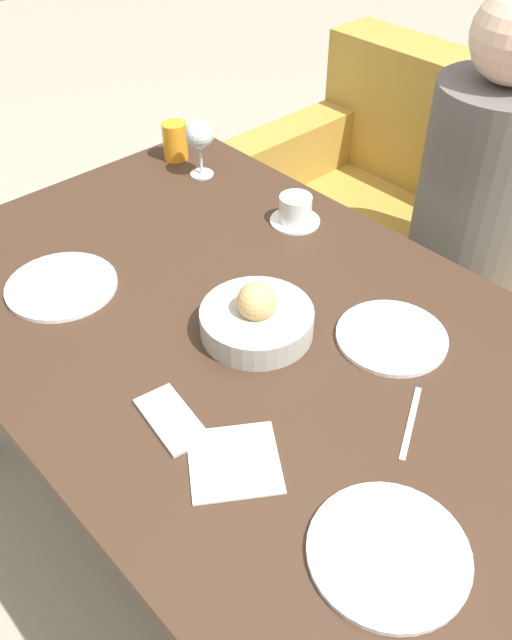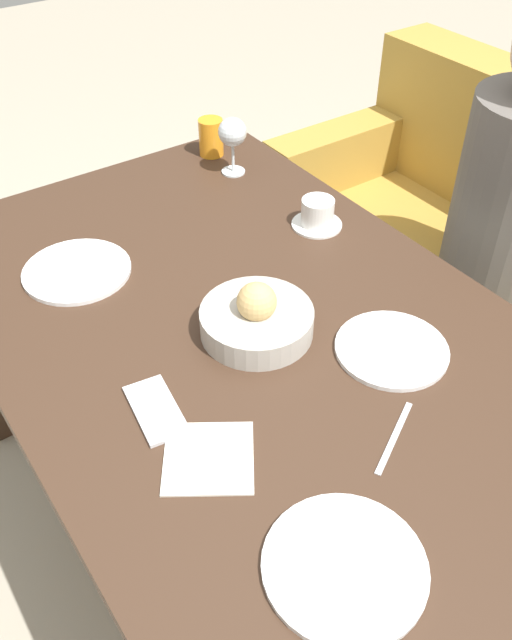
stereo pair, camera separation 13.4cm
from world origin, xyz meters
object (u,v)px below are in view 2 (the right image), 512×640
object	(u,v)px
couch	(512,298)
plate_near_right	(345,566)
seated_person	(501,263)
wine_glass	(232,134)
fork_silver	(394,437)
juice_glass	(211,137)
coffee_cup	(317,214)
napkin	(209,458)
plate_near_left	(77,271)
cell_phone	(156,410)
bread_basket	(256,316)
plate_far_center	(392,349)

from	to	relation	value
couch	plate_near_right	distance (m)	1.38
seated_person	wine_glass	world-z (taller)	seated_person
fork_silver	juice_glass	bearing A→B (deg)	164.53
plate_near_right	coffee_cup	world-z (taller)	coffee_cup
couch	napkin	distance (m)	1.35
coffee_cup	fork_silver	bearing A→B (deg)	-27.26
plate_near_left	wine_glass	xyz separation A→B (m)	(-0.18, 0.54, 0.11)
juice_glass	plate_near_left	bearing A→B (deg)	-60.68
plate_near_right	seated_person	bearing A→B (deg)	116.65
plate_near_left	napkin	xyz separation A→B (m)	(0.60, -0.03, -0.00)
napkin	cell_phone	bearing A→B (deg)	-171.12
seated_person	bread_basket	bearing A→B (deg)	-87.76
seated_person	napkin	bearing A→B (deg)	-77.35
plate_near_left	fork_silver	bearing A→B (deg)	18.74
bread_basket	napkin	size ratio (longest dim) A/B	1.10
couch	bread_basket	bearing A→B (deg)	-86.89
seated_person	coffee_cup	distance (m)	0.60
coffee_cup	wine_glass	bearing A→B (deg)	-176.47
bread_basket	fork_silver	distance (m)	0.36
plate_near_left	juice_glass	world-z (taller)	juice_glass
seated_person	plate_near_right	xyz separation A→B (m)	(0.53, -1.05, 0.22)
bread_basket	napkin	xyz separation A→B (m)	(0.21, -0.25, -0.04)
wine_glass	cell_phone	distance (m)	0.88
seated_person	plate_near_right	size ratio (longest dim) A/B	5.14
plate_near_right	cell_phone	world-z (taller)	plate_near_right
bread_basket	fork_silver	size ratio (longest dim) A/B	1.44
seated_person	bread_basket	distance (m)	0.90
plate_near_right	juice_glass	xyz separation A→B (m)	(-1.19, 0.52, 0.05)
napkin	plate_near_left	bearing A→B (deg)	177.19
plate_far_center	napkin	size ratio (longest dim) A/B	1.07
plate_far_center	bread_basket	bearing A→B (deg)	-137.29
plate_far_center	plate_near_left	bearing A→B (deg)	-145.81
wine_glass	fork_silver	bearing A→B (deg)	-16.99
juice_glass	cell_phone	world-z (taller)	juice_glass
juice_glass	coffee_cup	bearing A→B (deg)	1.64
napkin	cell_phone	xyz separation A→B (m)	(-0.14, -0.02, 0.00)
plate_near_left	plate_near_right	size ratio (longest dim) A/B	0.99
juice_glass	wine_glass	xyz separation A→B (m)	(0.12, -0.01, 0.06)
fork_silver	plate_near_right	bearing A→B (deg)	-59.34
couch	bread_basket	xyz separation A→B (m)	(0.05, -1.01, 0.46)
bread_basket	napkin	bearing A→B (deg)	-48.84
seated_person	plate_far_center	bearing A→B (deg)	-71.10
plate_near_left	plate_near_right	xyz separation A→B (m)	(0.88, 0.03, 0.00)
seated_person	cell_phone	xyz separation A→B (m)	(0.11, -1.13, 0.21)
plate_near_right	coffee_cup	bearing A→B (deg)	143.82
couch	wine_glass	xyz separation A→B (m)	(-0.52, -0.69, 0.53)
bread_basket	plate_near_left	distance (m)	0.45
plate_near_right	wine_glass	world-z (taller)	wine_glass
seated_person	plate_near_left	xyz separation A→B (m)	(-0.35, -1.07, 0.22)
napkin	couch	bearing A→B (deg)	102.10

